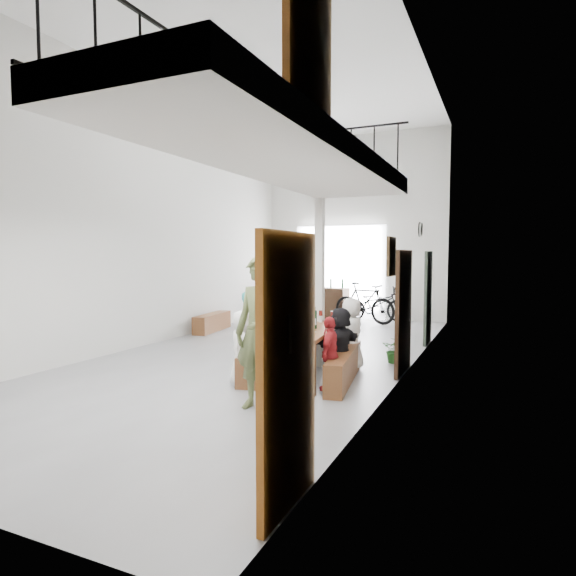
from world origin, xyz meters
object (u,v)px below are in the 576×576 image
at_px(tasting_table, 305,333).
at_px(host_standing, 260,333).
at_px(oak_barrel, 275,300).
at_px(bicycle_near, 376,304).
at_px(serving_counter, 320,302).
at_px(bench_inner, 263,360).
at_px(side_bench, 212,322).

height_order(tasting_table, host_standing, host_standing).
distance_m(oak_barrel, bicycle_near, 3.15).
xyz_separation_m(serving_counter, bicycle_near, (1.76, -0.18, 0.04)).
relative_size(oak_barrel, serving_counter, 0.57).
relative_size(bench_inner, oak_barrel, 1.94).
bearing_deg(side_bench, serving_counter, 66.33).
height_order(tasting_table, bench_inner, tasting_table).
distance_m(serving_counter, bicycle_near, 1.77).
relative_size(side_bench, bicycle_near, 0.81).
distance_m(bench_inner, host_standing, 1.93).
bearing_deg(bicycle_near, oak_barrel, 75.34).
bearing_deg(bench_inner, tasting_table, -6.46).
bearing_deg(side_bench, bicycle_near, 45.67).
xyz_separation_m(side_bench, serving_counter, (1.58, 3.60, 0.24)).
bearing_deg(bench_inner, bicycle_near, 77.06).
distance_m(oak_barrel, host_standing, 9.04).
xyz_separation_m(bench_inner, serving_counter, (-1.58, 6.97, 0.24)).
xyz_separation_m(side_bench, host_standing, (3.94, -4.97, 0.74)).
relative_size(bench_inner, side_bench, 1.25).
xyz_separation_m(tasting_table, bicycle_near, (-0.52, 6.73, -0.20)).
xyz_separation_m(bench_inner, host_standing, (0.78, -1.60, 0.74)).
distance_m(bench_inner, side_bench, 4.62).
relative_size(bench_inner, host_standing, 1.01).
bearing_deg(side_bench, oak_barrel, 86.55).
height_order(oak_barrel, serving_counter, oak_barrel).
height_order(tasting_table, serving_counter, serving_counter).
relative_size(bench_inner, bicycle_near, 1.01).
bearing_deg(serving_counter, bicycle_near, 2.29).
bearing_deg(tasting_table, oak_barrel, 113.06).
distance_m(tasting_table, serving_counter, 7.28).
distance_m(side_bench, host_standing, 6.39).
relative_size(tasting_table, oak_barrel, 2.24).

